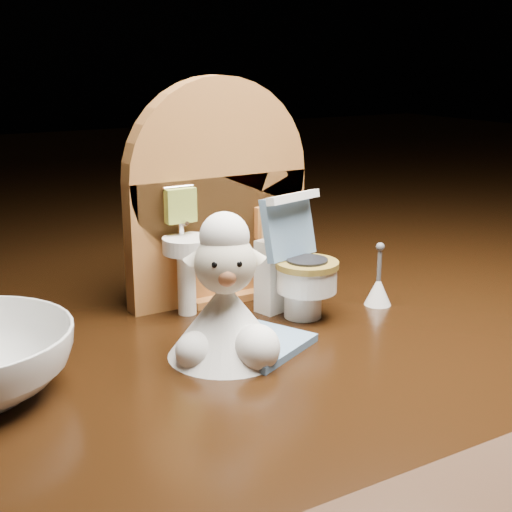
% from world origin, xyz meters
% --- Properties ---
extents(backdrop_panel, '(0.13, 0.05, 0.15)m').
position_xyz_m(backdrop_panel, '(-0.00, 0.06, 0.07)').
color(backdrop_panel, '#A5652F').
rests_on(backdrop_panel, ground).
extents(toy_toilet, '(0.05, 0.05, 0.08)m').
position_xyz_m(toy_toilet, '(0.03, 0.01, 0.03)').
color(toy_toilet, white).
rests_on(toy_toilet, ground).
extents(bath_mat, '(0.07, 0.07, 0.00)m').
position_xyz_m(bath_mat, '(-0.02, -0.03, 0.00)').
color(bath_mat, '#5F82A5').
rests_on(bath_mat, ground).
extents(toilet_brush, '(0.02, 0.02, 0.04)m').
position_xyz_m(toilet_brush, '(0.09, -0.00, 0.01)').
color(toilet_brush, white).
rests_on(toilet_brush, ground).
extents(plush_lamb, '(0.07, 0.07, 0.08)m').
position_xyz_m(plush_lamb, '(-0.04, -0.03, 0.03)').
color(plush_lamb, white).
rests_on(plush_lamb, ground).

